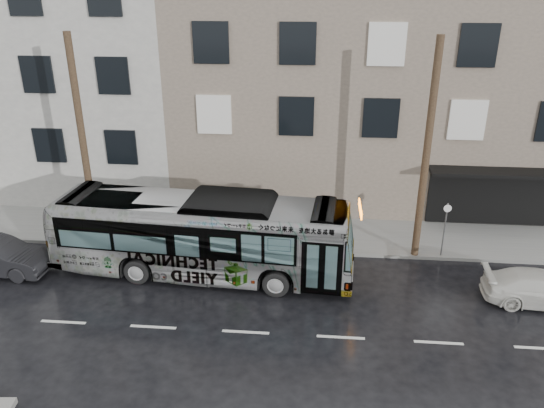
{
  "coord_description": "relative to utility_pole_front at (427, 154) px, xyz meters",
  "views": [
    {
      "loc": [
        2.19,
        -17.1,
        11.08
      ],
      "look_at": [
        0.45,
        2.5,
        2.6
      ],
      "focal_mm": 35.0,
      "sensor_mm": 36.0,
      "label": 1
    }
  ],
  "objects": [
    {
      "name": "sign_post",
      "position": [
        1.1,
        0.0,
        -3.3
      ],
      "size": [
        0.06,
        0.06,
        2.4
      ],
      "primitive_type": "cylinder",
      "color": "slate",
      "rests_on": "sidewalk"
    },
    {
      "name": "building_taupe",
      "position": [
        -1.5,
        9.4,
        0.85
      ],
      "size": [
        20.0,
        12.0,
        11.0
      ],
      "primitive_type": "cube",
      "color": "gray",
      "rests_on": "ground"
    },
    {
      "name": "utility_pole_front",
      "position": [
        0.0,
        0.0,
        0.0
      ],
      "size": [
        0.3,
        0.3,
        9.0
      ],
      "primitive_type": "cylinder",
      "color": "#4F3C27",
      "rests_on": "sidewalk"
    },
    {
      "name": "ground",
      "position": [
        -6.5,
        -3.3,
        -4.65
      ],
      "size": [
        120.0,
        120.0,
        0.0
      ],
      "primitive_type": "plane",
      "color": "black",
      "rests_on": "ground"
    },
    {
      "name": "utility_pole_rear",
      "position": [
        -14.0,
        0.0,
        0.0
      ],
      "size": [
        0.3,
        0.3,
        9.0
      ],
      "primitive_type": "cylinder",
      "color": "#4F3C27",
      "rests_on": "sidewalk"
    },
    {
      "name": "bus",
      "position": [
        -8.72,
        -2.01,
        -2.98
      ],
      "size": [
        12.16,
        3.72,
        3.34
      ],
      "primitive_type": "imported",
      "rotation": [
        0.0,
        0.0,
        1.49
      ],
      "color": "#B2B2B2",
      "rests_on": "ground"
    },
    {
      "name": "white_sedan",
      "position": [
        4.06,
        -3.08,
        -4.04
      ],
      "size": [
        4.28,
        1.93,
        1.22
      ],
      "primitive_type": "imported",
      "rotation": [
        0.0,
        0.0,
        1.52
      ],
      "color": "silver",
      "rests_on": "ground"
    },
    {
      "name": "sidewalk",
      "position": [
        -6.5,
        1.6,
        -4.58
      ],
      "size": [
        90.0,
        3.6,
        0.15
      ],
      "primitive_type": "cube",
      "color": "gray",
      "rests_on": "ground"
    }
  ]
}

